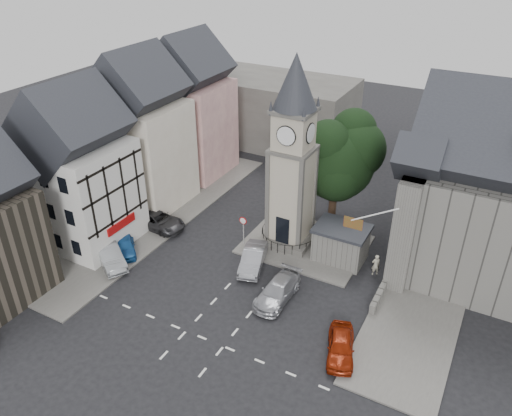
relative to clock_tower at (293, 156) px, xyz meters
The scene contains 23 objects.
ground 11.39m from the clock_tower, 90.00° to the right, with size 120.00×120.00×0.00m, color black.
pavement_west 15.00m from the clock_tower, behind, with size 6.00×30.00×0.14m, color #595651.
pavement_east 14.45m from the clock_tower, ahead, with size 6.00×26.00×0.14m, color #595651.
central_island 8.18m from the clock_tower, ahead, with size 10.00×8.00×0.16m, color #595651.
road_markings 15.74m from the clock_tower, 90.00° to the right, with size 20.00×8.00×0.01m, color silver.
clock_tower is the anchor object (origin of this frame).
stone_shelter 8.15m from the clock_tower, ahead, with size 4.30×3.30×3.08m.
town_tree 5.51m from the clock_tower, 68.23° to the left, with size 7.20×7.20×10.80m.
warning_sign_post 7.34m from the clock_tower, 141.37° to the right, with size 0.70×0.19×2.85m.
terrace_pink 17.51m from the clock_tower, 152.68° to the left, with size 8.10×7.60×12.80m.
terrace_cream 15.58m from the clock_tower, behind, with size 8.10×7.60×12.80m.
terrace_tudor 17.55m from the clock_tower, 152.73° to the right, with size 8.10×7.60×12.00m.
backdrop_west 23.69m from the clock_tower, 120.95° to the left, with size 20.00×10.00×8.00m, color #4C4944.
east_building 15.99m from the clock_tower, 10.92° to the left, with size 14.40×11.40×12.60m.
east_boundary_wall 12.15m from the clock_tower, 12.32° to the left, with size 0.40×16.00×0.90m, color #64625C.
flagpole 9.01m from the clock_tower, 26.52° to the right, with size 3.68×0.10×2.74m.
car_west_blue 15.95m from the clock_tower, 144.58° to the right, with size 1.64×4.08×1.39m, color #1B5599.
car_west_silver 16.91m from the clock_tower, 138.97° to the right, with size 1.68×4.81×1.59m, color gray.
car_west_grey 14.16m from the clock_tower, 162.13° to the right, with size 2.45×5.32×1.48m, color #2C2C2F.
car_island_silver 8.84m from the clock_tower, 101.75° to the right, with size 1.64×4.70×1.55m, color #929299.
car_island_east 10.82m from the clock_tower, 71.55° to the right, with size 2.04×5.02×1.46m, color #A2A3A9.
car_east_red 15.38m from the clock_tower, 50.93° to the right, with size 1.70×4.22×1.44m, color maroon.
pedestrian 10.82m from the clock_tower, ahead, with size 0.67×0.44×1.85m, color #BBB39A.
Camera 1 is at (14.76, -25.55, 24.37)m, focal length 35.00 mm.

